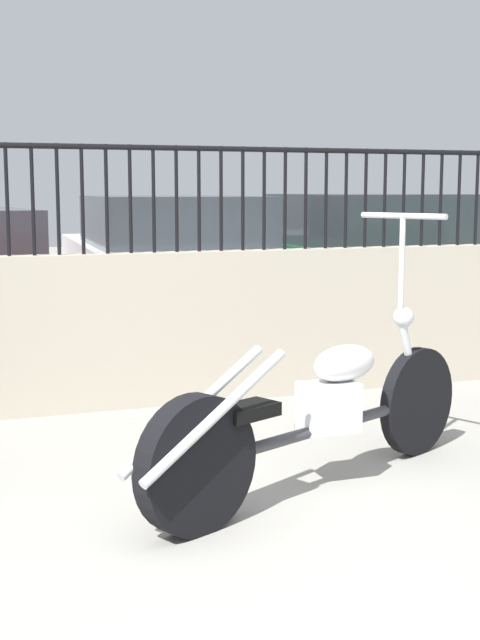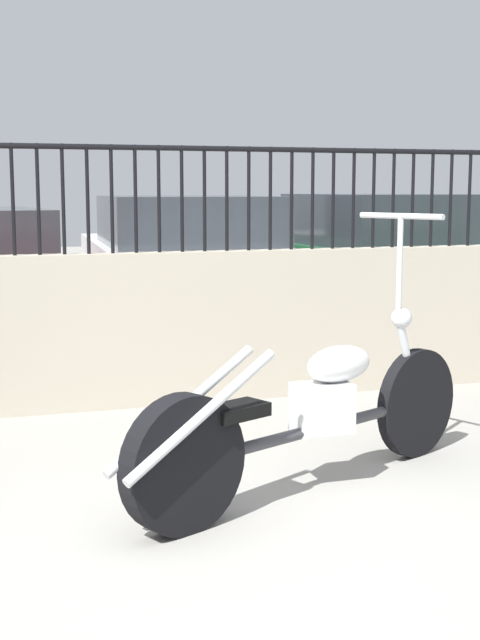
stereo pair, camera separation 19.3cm
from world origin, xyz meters
name	(u,v)px [view 1 (the left image)]	position (x,y,z in m)	size (l,w,h in m)	color
ground_plane	(268,582)	(0.00, 0.00, 0.00)	(40.00, 40.00, 0.00)	gray
low_wall	(109,332)	(0.00, 2.84, 0.51)	(9.82, 0.18, 1.03)	#B2A893
fence_railing	(106,182)	(0.00, 2.84, 1.49)	(9.82, 0.04, 0.70)	black
motorcycle_dark_grey	(306,417)	(0.53, 0.85, 0.38)	(2.11, 1.08, 1.33)	black
car_white	(169,265)	(1.18, 5.64, 0.70)	(2.03, 4.46, 1.38)	black
car_green	(363,259)	(3.39, 5.72, 0.70)	(1.95, 4.22, 1.39)	black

